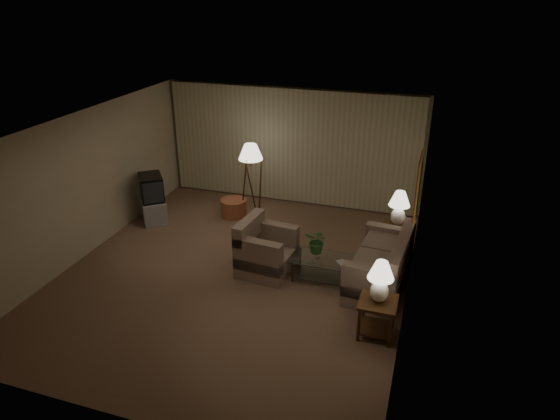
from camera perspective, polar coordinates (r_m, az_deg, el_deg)
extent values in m
plane|color=brown|center=(9.16, -5.02, -7.09)|extent=(7.00, 7.00, 0.00)
cube|color=beige|center=(11.62, 1.40, 7.36)|extent=(6.00, 0.04, 2.70)
cube|color=beige|center=(10.03, -21.36, 2.76)|extent=(0.04, 7.00, 2.70)
cube|color=beige|center=(7.93, 15.06, -2.09)|extent=(0.04, 7.00, 2.70)
cube|color=white|center=(8.08, -5.73, 9.43)|extent=(6.00, 7.00, 0.04)
cube|color=beige|center=(11.54, 1.29, 7.25)|extent=(5.85, 0.12, 2.65)
cube|color=gold|center=(8.51, 15.58, 2.66)|extent=(0.03, 0.90, 1.10)
cube|color=maroon|center=(8.51, 15.41, 2.69)|extent=(0.02, 0.80, 1.00)
cube|color=gray|center=(8.83, 11.17, -7.31)|extent=(1.88, 1.17, 0.40)
cube|color=gray|center=(9.06, -1.49, -5.85)|extent=(1.12, 1.08, 0.41)
cube|color=#351C0E|center=(7.48, 11.15, -10.28)|extent=(0.55, 0.55, 0.04)
cube|color=#351C0E|center=(7.75, 10.87, -13.07)|extent=(0.47, 0.47, 0.02)
cylinder|color=#351C0E|center=(7.49, 8.99, -12.86)|extent=(0.05, 0.05, 0.56)
cylinder|color=#351C0E|center=(7.85, 9.55, -10.94)|extent=(0.05, 0.05, 0.56)
cylinder|color=#351C0E|center=(7.46, 12.47, -13.37)|extent=(0.05, 0.05, 0.56)
cylinder|color=#351C0E|center=(7.82, 12.85, -11.41)|extent=(0.05, 0.05, 0.56)
cube|color=#351C0E|center=(9.73, 13.22, -1.78)|extent=(0.51, 0.43, 0.04)
cube|color=#351C0E|center=(9.94, 12.96, -4.15)|extent=(0.43, 0.37, 0.02)
cylinder|color=#351C0E|center=(9.73, 11.75, -3.61)|extent=(0.05, 0.05, 0.56)
cylinder|color=#351C0E|center=(10.02, 11.98, -2.76)|extent=(0.05, 0.05, 0.56)
cylinder|color=#351C0E|center=(9.71, 14.15, -3.93)|extent=(0.05, 0.05, 0.56)
cylinder|color=#351C0E|center=(10.00, 14.32, -3.07)|extent=(0.05, 0.05, 0.56)
ellipsoid|color=white|center=(7.38, 11.27, -9.10)|extent=(0.27, 0.27, 0.33)
cylinder|color=white|center=(7.27, 11.40, -7.76)|extent=(0.03, 0.03, 0.08)
cone|color=silver|center=(7.19, 11.50, -6.74)|extent=(0.38, 0.38, 0.27)
ellipsoid|color=white|center=(9.65, 13.33, -0.75)|extent=(0.28, 0.28, 0.35)
cylinder|color=white|center=(9.56, 13.45, 0.41)|extent=(0.03, 0.03, 0.08)
cone|color=silver|center=(9.50, 13.54, 1.28)|extent=(0.40, 0.40, 0.28)
cube|color=silver|center=(8.75, 5.19, -5.62)|extent=(1.17, 0.64, 0.02)
cube|color=silver|center=(8.91, 5.12, -7.33)|extent=(1.09, 0.56, 0.01)
cylinder|color=#44351B|center=(8.76, 1.44, -7.07)|extent=(0.04, 0.04, 0.40)
cylinder|color=#44351B|center=(9.17, 2.34, -5.50)|extent=(0.04, 0.04, 0.40)
cylinder|color=#44351B|center=(8.57, 8.15, -8.13)|extent=(0.04, 0.04, 0.40)
cylinder|color=#44351B|center=(8.99, 8.74, -6.46)|extent=(0.04, 0.04, 0.40)
cube|color=#9C9B9E|center=(11.28, -14.21, 0.05)|extent=(1.25, 1.25, 0.50)
cube|color=black|center=(11.08, -14.49, 2.51)|extent=(1.09, 1.08, 0.55)
cylinder|color=#351C0E|center=(10.87, -3.36, 5.71)|extent=(0.04, 0.04, 0.24)
cone|color=silver|center=(10.81, -3.38, 6.66)|extent=(0.53, 0.53, 0.33)
cylinder|color=#974A33|center=(11.21, -5.31, 0.27)|extent=(0.70, 0.70, 0.38)
imported|color=white|center=(8.74, 4.25, -5.02)|extent=(0.16, 0.16, 0.14)
imported|color=#337232|center=(8.60, 4.31, -3.31)|extent=(0.49, 0.45, 0.45)
imported|color=olive|center=(8.62, 6.67, -6.10)|extent=(0.25, 0.25, 0.02)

